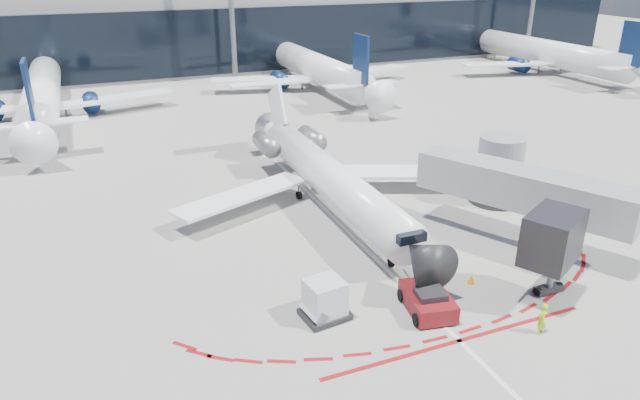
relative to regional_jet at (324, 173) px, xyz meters
name	(u,v)px	position (x,y,z in m)	size (l,w,h in m)	color
ground	(353,236)	(-0.40, -5.65, -2.28)	(260.00, 260.00, 0.00)	gray
apron_centerline	(340,224)	(-0.40, -3.65, -2.27)	(0.25, 40.00, 0.01)	silver
apron_stop_bar	(459,341)	(-0.40, -17.15, -2.27)	(14.00, 0.25, 0.01)	maroon
terminal_building	(173,10)	(-0.40, 59.33, 6.24)	(150.00, 24.15, 24.00)	gray
jet_bridge	(515,187)	(9.39, -8.66, 0.73)	(10.03, 15.20, 4.90)	#9B9EA3
regional_jet	(324,173)	(0.00, 0.00, 0.00)	(22.08, 27.23, 6.82)	white
pushback_tug	(428,301)	(-0.47, -14.47, -1.69)	(2.66, 5.20, 1.32)	#630E12
ramp_worker	(542,319)	(3.45, -18.08, -1.47)	(0.59, 0.39, 1.61)	#C1F319
uld_container	(325,300)	(-5.43, -13.05, -1.26)	(2.39, 2.10, 2.05)	black
safety_cone_left	(305,280)	(-5.19, -9.74, -2.05)	(0.33, 0.33, 0.46)	orange
safety_cone_right	(471,279)	(3.12, -13.17, -2.00)	(0.40, 0.40, 0.55)	orange
bg_airliner_1	(37,70)	(-19.12, 32.73, 2.96)	(32.40, 34.31, 10.48)	white
bg_airliner_2	(314,47)	(13.91, 36.49, 2.99)	(32.54, 34.46, 10.53)	white
bg_airliner_3	(550,35)	(50.49, 33.21, 3.15)	(33.58, 35.56, 10.86)	white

